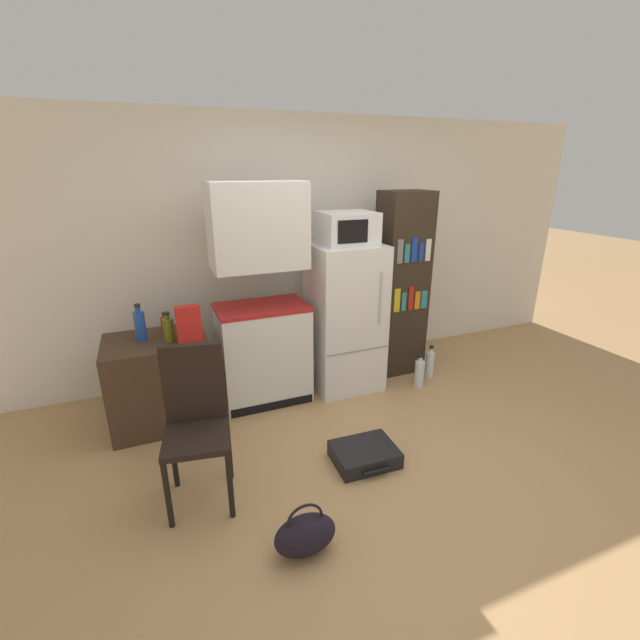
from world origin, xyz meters
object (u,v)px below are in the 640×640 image
at_px(kitchen_hutch, 261,306).
at_px(cereal_box, 189,324).
at_px(handbag, 305,534).
at_px(suitcase_large_flat, 365,454).
at_px(bowl, 188,328).
at_px(chair, 196,412).
at_px(microwave, 347,228).
at_px(side_table, 160,381).
at_px(bookshelf, 401,285).
at_px(water_bottle_front, 419,373).
at_px(bottle_olive_oil, 169,329).
at_px(bottle_blue_soda, 140,325).
at_px(bottle_ketchup_red, 165,324).
at_px(refrigerator, 345,318).
at_px(water_bottle_middle, 430,364).

relative_size(kitchen_hutch, cereal_box, 6.54).
bearing_deg(kitchen_hutch, handbag, -98.08).
bearing_deg(suitcase_large_flat, bowl, 132.53).
distance_m(kitchen_hutch, chair, 1.31).
relative_size(microwave, handbag, 1.34).
bearing_deg(side_table, bookshelf, 3.04).
relative_size(handbag, water_bottle_front, 1.07).
relative_size(side_table, suitcase_large_flat, 1.70).
relative_size(bottle_olive_oil, bowl, 1.92).
bearing_deg(microwave, bottle_blue_soda, 179.97).
distance_m(kitchen_hutch, microwave, 1.03).
height_order(kitchen_hutch, bottle_ketchup_red, kitchen_hutch).
distance_m(bookshelf, chair, 2.49).
bearing_deg(water_bottle_front, bowl, 168.97).
distance_m(bookshelf, bottle_ketchup_red, 2.29).
bearing_deg(side_table, refrigerator, 0.66).
relative_size(bottle_blue_soda, bottle_olive_oil, 1.26).
height_order(side_table, suitcase_large_flat, side_table).
distance_m(side_table, bottle_ketchup_red, 0.48).
bearing_deg(water_bottle_middle, suitcase_large_flat, -142.62).
bearing_deg(bottle_ketchup_red, water_bottle_middle, -6.99).
bearing_deg(suitcase_large_flat, bottle_olive_oil, 141.28).
bearing_deg(cereal_box, refrigerator, 7.01).
distance_m(refrigerator, handbag, 2.11).
distance_m(bottle_ketchup_red, water_bottle_front, 2.43).
distance_m(bottle_olive_oil, suitcase_large_flat, 1.80).
distance_m(side_table, suitcase_large_flat, 1.79).
relative_size(bookshelf, chair, 1.79).
relative_size(microwave, bookshelf, 0.26).
height_order(side_table, cereal_box, cereal_box).
height_order(cereal_box, water_bottle_front, cereal_box).
distance_m(bowl, cereal_box, 0.30).
distance_m(refrigerator, microwave, 0.85).
distance_m(microwave, suitcase_large_flat, 1.92).
bearing_deg(suitcase_large_flat, bottle_ketchup_red, 136.34).
distance_m(microwave, water_bottle_front, 1.59).
distance_m(bottle_olive_oil, handbag, 1.87).
relative_size(bottle_ketchup_red, cereal_box, 0.58).
relative_size(bottle_olive_oil, bottle_ketchup_red, 1.39).
relative_size(bottle_blue_soda, suitcase_large_flat, 0.65).
bearing_deg(microwave, kitchen_hutch, 177.34).
bearing_deg(kitchen_hutch, bottle_blue_soda, -177.91).
bearing_deg(refrigerator, water_bottle_middle, -12.13).
bearing_deg(cereal_box, side_table, 149.52).
bearing_deg(bottle_olive_oil, bowl, 51.20).
bearing_deg(bookshelf, cereal_box, -172.35).
relative_size(cereal_box, suitcase_large_flat, 0.64).
bearing_deg(bookshelf, water_bottle_middle, -54.16).
distance_m(bookshelf, cereal_box, 2.14).
relative_size(bottle_blue_soda, chair, 0.30).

